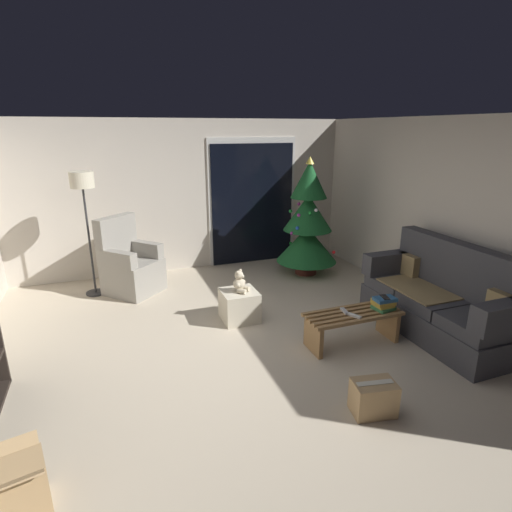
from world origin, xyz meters
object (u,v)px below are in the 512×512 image
floor_lamp (83,192)px  teddy_bear_cream (240,282)px  ottoman (239,305)px  cell_phone (385,297)px  cardboard_box_open_near_shelf (19,487)px  cardboard_box_taped_mid_floor (373,398)px  couch (441,301)px  book_stack (384,303)px  coffee_table (352,323)px  christmas_tree (308,224)px  remote_silver (345,311)px  remote_white (355,316)px  armchair (130,266)px

floor_lamp → teddy_bear_cream: (1.74, -1.57, -1.00)m
ottoman → cell_phone: bearing=-38.1°
cardboard_box_open_near_shelf → cardboard_box_taped_mid_floor: bearing=0.2°
couch → book_stack: 0.76m
coffee_table → teddy_bear_cream: 1.45m
coffee_table → christmas_tree: size_ratio=0.57×
coffee_table → floor_lamp: 3.97m
book_stack → christmas_tree: christmas_tree is taller
couch → cardboard_box_taped_mid_floor: bearing=-149.2°
remote_silver → teddy_bear_cream: size_ratio=0.55×
remote_white → teddy_bear_cream: 1.47m
armchair → floor_lamp: size_ratio=0.63×
cardboard_box_open_near_shelf → book_stack: bearing=16.5°
floor_lamp → cardboard_box_taped_mid_floor: 4.51m
remote_white → remote_silver: (-0.04, 0.14, 0.00)m
remote_silver → cardboard_box_taped_mid_floor: bearing=-100.8°
armchair → cardboard_box_taped_mid_floor: size_ratio=2.83×
armchair → cardboard_box_open_near_shelf: 3.71m
coffee_table → remote_silver: remote_silver is taller
coffee_table → remote_white: (-0.05, -0.09, 0.14)m
book_stack → christmas_tree: size_ratio=0.13×
remote_white → book_stack: size_ratio=0.62×
christmas_tree → teddy_bear_cream: christmas_tree is taller
teddy_bear_cream → cardboard_box_taped_mid_floor: teddy_bear_cream is taller
cardboard_box_open_near_shelf → ottoman: bearing=44.4°
cell_phone → armchair: armchair is taller
remote_silver → armchair: armchair is taller
book_stack → armchair: (-2.59, 2.53, -0.05)m
coffee_table → book_stack: book_stack is taller
christmas_tree → armchair: christmas_tree is taller
cell_phone → floor_lamp: (-3.10, 2.64, 0.97)m
cardboard_box_taped_mid_floor → book_stack: bearing=50.5°
cell_phone → cardboard_box_taped_mid_floor: size_ratio=0.36×
floor_lamp → cardboard_box_taped_mid_floor: bearing=-58.5°
remote_silver → book_stack: book_stack is taller
teddy_bear_cream → cardboard_box_open_near_shelf: (-2.17, -2.11, -0.33)m
teddy_bear_cream → remote_white: bearing=-49.7°
book_stack → remote_white: bearing=-172.6°
remote_silver → ottoman: size_ratio=0.35×
remote_white → cardboard_box_open_near_shelf: (-3.11, -0.99, -0.21)m
book_stack → christmas_tree: 2.38m
couch → christmas_tree: 2.52m
armchair → teddy_bear_cream: armchair is taller
christmas_tree → cardboard_box_taped_mid_floor: size_ratio=4.83×
cardboard_box_taped_mid_floor → remote_silver: bearing=70.2°
couch → remote_silver: (-1.20, 0.17, -0.00)m
christmas_tree → armchair: bearing=176.1°
armchair → cell_phone: bearing=-44.4°
cell_phone → ottoman: (-1.37, 1.08, -0.34)m
cell_phone → remote_silver: bearing=-177.4°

